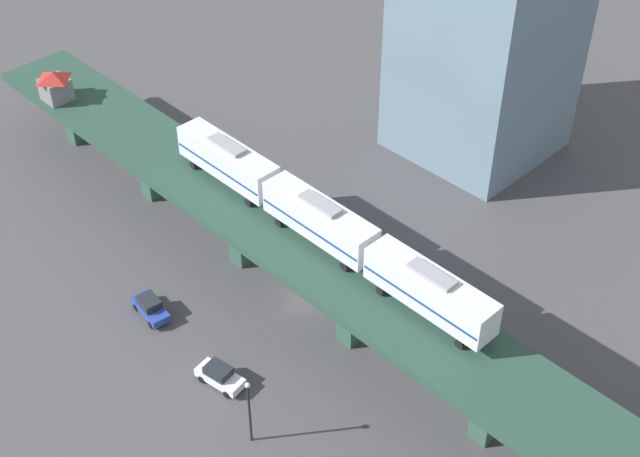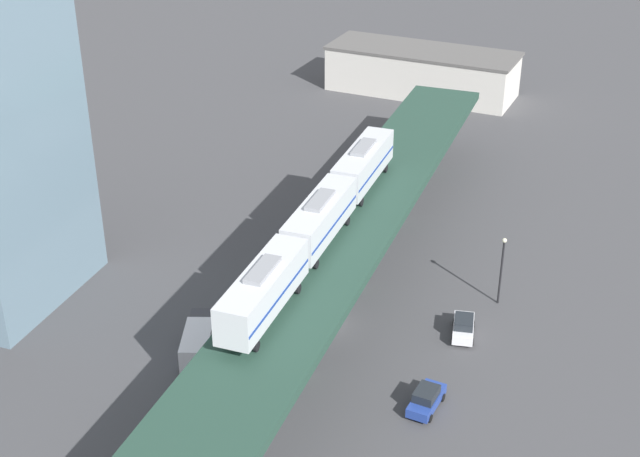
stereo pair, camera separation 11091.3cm
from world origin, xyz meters
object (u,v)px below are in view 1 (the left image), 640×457
delivery_truck (303,207)px  subway_train (320,219)px  office_tower (492,1)px  signal_hut (55,85)px  street_car_blue (150,307)px  street_car_white (220,376)px  street_lamp (249,407)px

delivery_truck → subway_train: bearing=53.6°
office_tower → delivery_truck: bearing=-8.9°
signal_hut → street_car_blue: 30.32m
street_car_blue → delivery_truck: size_ratio=0.61×
signal_hut → street_car_white: signal_hut is taller
street_car_blue → office_tower: 47.35m
signal_hut → street_car_blue: bearing=72.2°
subway_train → office_tower: office_tower is taller
street_lamp → street_car_white: bearing=-107.8°
subway_train → street_lamp: (15.21, 7.46, -5.94)m
subway_train → street_car_white: (13.15, 1.05, -9.11)m
street_car_blue → street_lamp: size_ratio=0.66×
street_car_white → delivery_truck: bearing=-151.7°
signal_hut → delivery_truck: signal_hut is taller
subway_train → signal_hut: subway_train is taller
signal_hut → street_car_white: 40.76m
subway_train → delivery_truck: (-7.37, -10.01, -8.29)m
street_car_white → street_lamp: 7.44m
street_lamp → office_tower: (-46.85, -13.66, 13.89)m
subway_train → office_tower: bearing=-168.9°
subway_train → office_tower: (-31.63, -6.20, 7.95)m
street_car_blue → subway_train: bearing=141.3°
subway_train → street_car_blue: size_ratio=8.09×
street_car_white → office_tower: 48.47m
delivery_truck → street_lamp: street_lamp is taller
street_car_blue → street_lamp: street_lamp is taller
signal_hut → office_tower: size_ratio=0.09×
signal_hut → delivery_truck: 30.64m
delivery_truck → street_lamp: 28.64m
signal_hut → street_car_blue: size_ratio=0.74×
signal_hut → subway_train: bearing=95.3°
subway_train → street_lamp: size_ratio=5.36×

